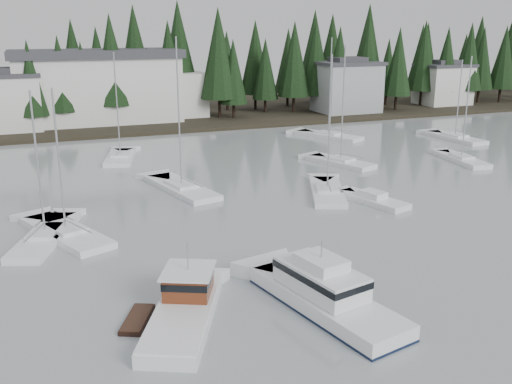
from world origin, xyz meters
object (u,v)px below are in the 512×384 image
harbor_inn (112,87)px  house_east_a (347,86)px  house_west (7,101)px  cabin_cruiser_center (324,296)px  lobster_boat_brown (183,311)px  sailboat_10 (327,193)px  runabout_1 (373,201)px  sailboat_1 (66,235)px  sailboat_11 (182,189)px  sailboat_7 (328,137)px  sailboat_6 (455,139)px  sailboat_8 (461,161)px  sailboat_4 (340,163)px  sailboat_3 (121,159)px  house_east_b (443,83)px  sailboat_12 (46,239)px

harbor_inn → house_east_a: bearing=-6.4°
house_west → cabin_cruiser_center: 65.42m
lobster_boat_brown → sailboat_10: sailboat_10 is taller
cabin_cruiser_center → runabout_1: size_ratio=1.51×
sailboat_1 → house_west: bearing=-17.1°
sailboat_10 → sailboat_11: bearing=86.7°
house_east_a → sailboat_7: sailboat_7 is taller
house_east_a → sailboat_6: (2.27, -25.59, -4.85)m
house_east_a → sailboat_8: 37.18m
sailboat_8 → sailboat_4: bearing=82.5°
sailboat_1 → sailboat_3: bearing=-40.4°
house_east_a → sailboat_7: (-12.99, -18.02, -4.83)m
sailboat_1 → sailboat_7: (36.20, 27.26, 0.02)m
cabin_cruiser_center → runabout_1: cabin_cruiser_center is taller
lobster_boat_brown → sailboat_6: (46.53, 34.87, -0.44)m
harbor_inn → sailboat_3: 26.65m
sailboat_1 → sailboat_10: bearing=-106.4°
house_west → cabin_cruiser_center: house_west is taller
sailboat_3 → sailboat_4: (22.45, -11.17, 0.01)m
sailboat_1 → sailboat_3: size_ratio=0.90×
house_east_b → sailboat_4: 54.14m
sailboat_1 → sailboat_6: 55.10m
house_east_b → cabin_cruiser_center: 86.98m
harbor_inn → runabout_1: harbor_inn is taller
sailboat_7 → sailboat_12: (-37.61, -27.52, -0.01)m
runabout_1 → cabin_cruiser_center: bearing=124.1°
sailboat_10 → cabin_cruiser_center: bearing=174.8°
house_west → sailboat_12: bearing=-85.8°
sailboat_3 → sailboat_12: bearing=174.1°
sailboat_1 → sailboat_8: 44.25m
sailboat_6 → sailboat_11: bearing=102.0°
runabout_1 → sailboat_4: bearing=-34.4°
cabin_cruiser_center → house_east_a: bearing=-43.0°
house_east_a → sailboat_1: size_ratio=0.94×
house_east_b → sailboat_6: (-19.73, -27.59, -4.35)m
sailboat_3 → sailboat_11: size_ratio=0.87×
house_west → sailboat_1: (4.81, -46.28, -4.60)m
sailboat_7 → sailboat_12: 46.61m
house_east_a → runabout_1: house_east_a is taller
cabin_cruiser_center → sailboat_7: (23.81, 43.97, -0.59)m
lobster_boat_brown → sailboat_12: sailboat_12 is taller
lobster_boat_brown → sailboat_8: sailboat_8 is taller
harbor_inn → sailboat_7: bearing=-40.7°
sailboat_3 → sailboat_4: size_ratio=0.94×
cabin_cruiser_center → sailboat_3: 40.76m
house_east_b → house_west: bearing=-179.2°
lobster_boat_brown → sailboat_1: sailboat_1 is taller
house_east_a → sailboat_12: 68.25m
sailboat_12 → sailboat_3: bearing=0.3°
sailboat_8 → house_east_a: bearing=-1.3°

